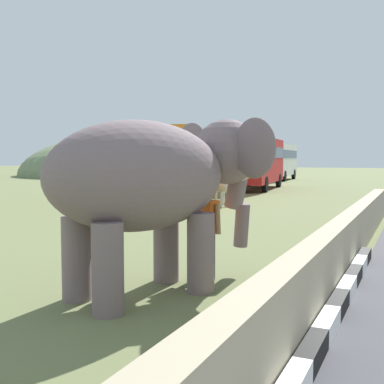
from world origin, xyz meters
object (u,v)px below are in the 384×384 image
(person_handler, at_px, (207,227))
(bus_red, at_px, (256,159))
(elephant, at_px, (159,178))
(bus_orange, at_px, (180,159))
(cow_near, at_px, (222,186))
(bus_white, at_px, (278,159))

(person_handler, bearing_deg, bus_red, 15.65)
(elephant, xyz_separation_m, person_handler, (1.14, -0.34, -0.90))
(bus_orange, distance_m, bus_red, 10.60)
(person_handler, distance_m, cow_near, 13.36)
(bus_orange, bearing_deg, cow_near, -111.12)
(elephant, distance_m, cow_near, 14.35)
(person_handler, xyz_separation_m, bus_red, (24.13, 6.76, 1.16))
(elephant, xyz_separation_m, bus_red, (25.26, 6.42, 0.25))
(bus_white, bearing_deg, person_handler, -166.68)
(elephant, xyz_separation_m, bus_orange, (14.67, 6.95, 0.25))
(bus_orange, relative_size, bus_red, 0.99)
(bus_orange, distance_m, cow_near, 3.07)
(bus_orange, relative_size, cow_near, 5.34)
(bus_white, bearing_deg, bus_orange, -175.76)
(bus_orange, xyz_separation_m, cow_near, (-1.02, -2.63, -1.21))
(person_handler, bearing_deg, bus_white, 13.32)
(elephant, distance_m, person_handler, 1.49)
(person_handler, relative_size, bus_white, 0.19)
(bus_white, bearing_deg, cow_near, -170.24)
(cow_near, bearing_deg, bus_orange, 68.88)
(elephant, bearing_deg, person_handler, -16.45)
(person_handler, height_order, bus_white, bus_white)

